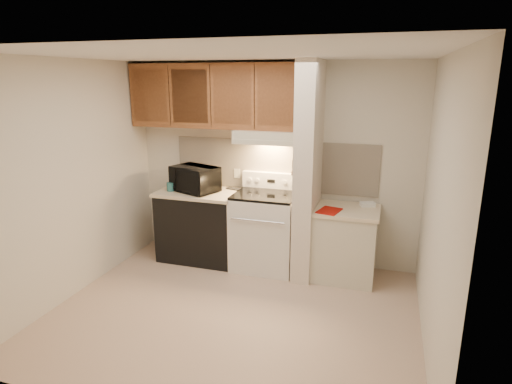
% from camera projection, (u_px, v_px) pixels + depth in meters
% --- Properties ---
extents(floor, '(3.60, 3.60, 0.00)m').
position_uv_depth(floor, '(234.00, 312.00, 4.33)').
color(floor, tan).
rests_on(floor, ground).
extents(ceiling, '(3.60, 3.60, 0.00)m').
position_uv_depth(ceiling, '(230.00, 54.00, 3.68)').
color(ceiling, white).
rests_on(ceiling, wall_back).
extents(wall_back, '(3.60, 2.50, 0.02)m').
position_uv_depth(wall_back, '(273.00, 164.00, 5.39)').
color(wall_back, beige).
rests_on(wall_back, floor).
extents(wall_left, '(0.02, 3.00, 2.50)m').
position_uv_depth(wall_left, '(73.00, 180.00, 4.53)').
color(wall_left, beige).
rests_on(wall_left, floor).
extents(wall_right, '(0.02, 3.00, 2.50)m').
position_uv_depth(wall_right, '(438.00, 211.00, 3.49)').
color(wall_right, beige).
rests_on(wall_right, floor).
extents(backsplash, '(2.60, 0.02, 0.63)m').
position_uv_depth(backsplash, '(273.00, 165.00, 5.38)').
color(backsplash, '#FCE9CE').
rests_on(backsplash, wall_back).
extents(range_body, '(0.76, 0.65, 0.92)m').
position_uv_depth(range_body, '(265.00, 232.00, 5.28)').
color(range_body, silver).
rests_on(range_body, floor).
extents(oven_window, '(0.50, 0.01, 0.30)m').
position_uv_depth(oven_window, '(258.00, 238.00, 4.97)').
color(oven_window, black).
rests_on(oven_window, range_body).
extents(oven_handle, '(0.65, 0.02, 0.02)m').
position_uv_depth(oven_handle, '(257.00, 221.00, 4.88)').
color(oven_handle, silver).
rests_on(oven_handle, range_body).
extents(cooktop, '(0.74, 0.64, 0.03)m').
position_uv_depth(cooktop, '(266.00, 195.00, 5.15)').
color(cooktop, black).
rests_on(cooktop, range_body).
extents(range_backguard, '(0.76, 0.08, 0.20)m').
position_uv_depth(range_backguard, '(272.00, 180.00, 5.39)').
color(range_backguard, silver).
rests_on(range_backguard, range_body).
extents(range_display, '(0.10, 0.01, 0.04)m').
position_uv_depth(range_display, '(271.00, 181.00, 5.35)').
color(range_display, black).
rests_on(range_display, range_backguard).
extents(range_knob_left_outer, '(0.05, 0.02, 0.05)m').
position_uv_depth(range_knob_left_outer, '(250.00, 180.00, 5.43)').
color(range_knob_left_outer, silver).
rests_on(range_knob_left_outer, range_backguard).
extents(range_knob_left_inner, '(0.05, 0.02, 0.05)m').
position_uv_depth(range_knob_left_inner, '(257.00, 180.00, 5.40)').
color(range_knob_left_inner, silver).
rests_on(range_knob_left_inner, range_backguard).
extents(range_knob_right_inner, '(0.05, 0.02, 0.05)m').
position_uv_depth(range_knob_right_inner, '(285.00, 182.00, 5.29)').
color(range_knob_right_inner, silver).
rests_on(range_knob_right_inner, range_backguard).
extents(range_knob_right_outer, '(0.05, 0.02, 0.05)m').
position_uv_depth(range_knob_right_outer, '(293.00, 183.00, 5.26)').
color(range_knob_right_outer, silver).
rests_on(range_knob_right_outer, range_backguard).
extents(dishwasher_front, '(1.00, 0.63, 0.87)m').
position_uv_depth(dishwasher_front, '(201.00, 226.00, 5.55)').
color(dishwasher_front, black).
rests_on(dishwasher_front, floor).
extents(left_countertop, '(1.04, 0.67, 0.04)m').
position_uv_depth(left_countertop, '(199.00, 193.00, 5.43)').
color(left_countertop, beige).
rests_on(left_countertop, dishwasher_front).
extents(spoon_rest, '(0.24, 0.13, 0.02)m').
position_uv_depth(spoon_rest, '(234.00, 189.00, 5.49)').
color(spoon_rest, black).
rests_on(spoon_rest, left_countertop).
extents(teal_jar, '(0.12, 0.12, 0.11)m').
position_uv_depth(teal_jar, '(171.00, 187.00, 5.42)').
color(teal_jar, '#255D5F').
rests_on(teal_jar, left_countertop).
extents(outlet, '(0.08, 0.01, 0.12)m').
position_uv_depth(outlet, '(237.00, 173.00, 5.54)').
color(outlet, beige).
rests_on(outlet, backsplash).
extents(microwave, '(0.67, 0.57, 0.32)m').
position_uv_depth(microwave, '(195.00, 179.00, 5.38)').
color(microwave, black).
rests_on(microwave, left_countertop).
extents(partition_pillar, '(0.22, 0.70, 2.50)m').
position_uv_depth(partition_pillar, '(308.00, 172.00, 4.92)').
color(partition_pillar, beige).
rests_on(partition_pillar, floor).
extents(pillar_trim, '(0.01, 0.70, 0.04)m').
position_uv_depth(pillar_trim, '(298.00, 167.00, 4.94)').
color(pillar_trim, brown).
rests_on(pillar_trim, partition_pillar).
extents(knife_strip, '(0.02, 0.42, 0.04)m').
position_uv_depth(knife_strip, '(297.00, 166.00, 4.89)').
color(knife_strip, black).
rests_on(knife_strip, partition_pillar).
extents(knife_blade_a, '(0.01, 0.03, 0.16)m').
position_uv_depth(knife_blade_a, '(293.00, 178.00, 4.78)').
color(knife_blade_a, silver).
rests_on(knife_blade_a, knife_strip).
extents(knife_handle_a, '(0.02, 0.02, 0.10)m').
position_uv_depth(knife_handle_a, '(293.00, 165.00, 4.73)').
color(knife_handle_a, black).
rests_on(knife_handle_a, knife_strip).
extents(knife_blade_b, '(0.01, 0.04, 0.18)m').
position_uv_depth(knife_blade_b, '(294.00, 177.00, 4.85)').
color(knife_blade_b, silver).
rests_on(knife_blade_b, knife_strip).
extents(knife_handle_b, '(0.02, 0.02, 0.10)m').
position_uv_depth(knife_handle_b, '(295.00, 163.00, 4.82)').
color(knife_handle_b, black).
rests_on(knife_handle_b, knife_strip).
extents(knife_blade_c, '(0.01, 0.04, 0.20)m').
position_uv_depth(knife_blade_c, '(296.00, 176.00, 4.93)').
color(knife_blade_c, silver).
rests_on(knife_blade_c, knife_strip).
extents(knife_handle_c, '(0.02, 0.02, 0.10)m').
position_uv_depth(knife_handle_c, '(296.00, 162.00, 4.89)').
color(knife_handle_c, black).
rests_on(knife_handle_c, knife_strip).
extents(knife_blade_d, '(0.01, 0.04, 0.16)m').
position_uv_depth(knife_blade_d, '(297.00, 174.00, 4.98)').
color(knife_blade_d, silver).
rests_on(knife_blade_d, knife_strip).
extents(knife_handle_d, '(0.02, 0.02, 0.10)m').
position_uv_depth(knife_handle_d, '(297.00, 161.00, 4.94)').
color(knife_handle_d, black).
rests_on(knife_handle_d, knife_strip).
extents(knife_blade_e, '(0.01, 0.04, 0.18)m').
position_uv_depth(knife_blade_e, '(299.00, 173.00, 5.07)').
color(knife_blade_e, silver).
rests_on(knife_blade_e, knife_strip).
extents(knife_handle_e, '(0.02, 0.02, 0.10)m').
position_uv_depth(knife_handle_e, '(299.00, 160.00, 5.03)').
color(knife_handle_e, black).
rests_on(knife_handle_e, knife_strip).
extents(oven_mitt, '(0.03, 0.10, 0.25)m').
position_uv_depth(oven_mitt, '(300.00, 173.00, 5.13)').
color(oven_mitt, gray).
rests_on(oven_mitt, partition_pillar).
extents(right_cab_base, '(0.70, 0.60, 0.81)m').
position_uv_depth(right_cab_base, '(345.00, 245.00, 5.01)').
color(right_cab_base, beige).
rests_on(right_cab_base, floor).
extents(right_countertop, '(0.74, 0.64, 0.04)m').
position_uv_depth(right_countertop, '(347.00, 210.00, 4.90)').
color(right_countertop, beige).
rests_on(right_countertop, right_cab_base).
extents(red_folder, '(0.28, 0.34, 0.01)m').
position_uv_depth(red_folder, '(329.00, 211.00, 4.80)').
color(red_folder, '#A00F06').
rests_on(red_folder, right_countertop).
extents(white_box, '(0.19, 0.16, 0.04)m').
position_uv_depth(white_box, '(368.00, 204.00, 4.99)').
color(white_box, white).
rests_on(white_box, right_countertop).
extents(range_hood, '(0.78, 0.44, 0.15)m').
position_uv_depth(range_hood, '(269.00, 136.00, 5.09)').
color(range_hood, beige).
rests_on(range_hood, upper_cabinets).
extents(hood_lip, '(0.78, 0.04, 0.06)m').
position_uv_depth(hood_lip, '(264.00, 143.00, 4.91)').
color(hood_lip, beige).
rests_on(hood_lip, range_hood).
extents(upper_cabinets, '(2.18, 0.33, 0.77)m').
position_uv_depth(upper_cabinets, '(216.00, 96.00, 5.21)').
color(upper_cabinets, brown).
rests_on(upper_cabinets, wall_back).
extents(cab_door_a, '(0.46, 0.01, 0.63)m').
position_uv_depth(cab_door_a, '(150.00, 96.00, 5.30)').
color(cab_door_a, brown).
rests_on(cab_door_a, upper_cabinets).
extents(cab_gap_a, '(0.01, 0.01, 0.73)m').
position_uv_depth(cab_gap_a, '(169.00, 96.00, 5.22)').
color(cab_gap_a, black).
rests_on(cab_gap_a, upper_cabinets).
extents(cab_door_b, '(0.46, 0.01, 0.63)m').
position_uv_depth(cab_door_b, '(190.00, 96.00, 5.14)').
color(cab_door_b, brown).
rests_on(cab_door_b, upper_cabinets).
extents(cab_gap_b, '(0.01, 0.01, 0.73)m').
position_uv_depth(cab_gap_b, '(211.00, 97.00, 5.06)').
color(cab_gap_b, black).
rests_on(cab_gap_b, upper_cabinets).
extents(cab_door_c, '(0.46, 0.01, 0.63)m').
position_uv_depth(cab_door_c, '(232.00, 97.00, 4.98)').
color(cab_door_c, brown).
rests_on(cab_door_c, upper_cabinets).
extents(cab_gap_c, '(0.01, 0.01, 0.73)m').
position_uv_depth(cab_gap_c, '(254.00, 97.00, 4.90)').
color(cab_gap_c, black).
rests_on(cab_gap_c, upper_cabinets).
extents(cab_door_d, '(0.46, 0.01, 0.63)m').
position_uv_depth(cab_door_d, '(277.00, 98.00, 4.83)').
color(cab_door_d, brown).
rests_on(cab_door_d, upper_cabinets).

